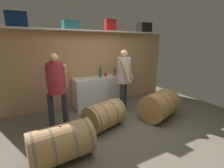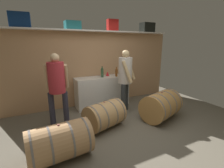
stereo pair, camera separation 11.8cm
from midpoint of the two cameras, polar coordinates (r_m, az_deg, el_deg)
ground_plane at (r=3.81m, az=2.59°, el=-13.97°), size 6.34×7.26×0.02m
back_wall_panel at (r=4.81m, az=-6.02°, el=5.27°), size 5.14×0.10×2.10m
high_shelf_board at (r=4.62m, az=-5.70°, el=18.17°), size 4.73×0.40×0.03m
toolcase_navy at (r=4.35m, az=-29.18°, el=19.21°), size 0.44×0.24×0.33m
toolcase_teal at (r=4.47m, az=-13.05°, el=19.61°), size 0.40×0.31×0.21m
toolcase_red at (r=4.87m, az=0.91°, el=20.11°), size 0.32×0.21×0.32m
toolcase_black at (r=5.53m, az=12.98°, el=18.91°), size 0.43×0.30×0.29m
work_cabinet at (r=4.71m, az=-2.82°, el=-2.61°), size 1.53×0.52×0.86m
wine_bottle_green at (r=4.54m, az=-2.75°, el=4.17°), size 0.08×0.08×0.31m
wine_bottle_dark at (r=4.87m, az=4.62°, el=4.78°), size 0.07×0.07×0.31m
wine_bottle_amber at (r=4.66m, az=2.30°, el=4.19°), size 0.07×0.07×0.28m
wine_glass at (r=5.02m, az=3.40°, el=4.42°), size 0.07×0.07×0.12m
red_funnel at (r=4.75m, az=-0.89°, el=3.68°), size 0.11×0.11×0.13m
wine_barrel_near at (r=2.77m, az=-16.83°, el=-19.10°), size 1.00×0.66×0.59m
wine_barrel_far at (r=4.09m, az=17.74°, el=-7.35°), size 1.09×0.91×0.67m
wine_barrel_flank at (r=3.53m, az=-1.71°, el=-10.94°), size 0.95×0.79×0.59m
winemaker_pouring at (r=4.15m, az=5.59°, el=3.18°), size 0.53×0.53×1.63m
visitor_tasting at (r=3.54m, az=-18.09°, el=0.31°), size 0.50×0.41×1.60m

